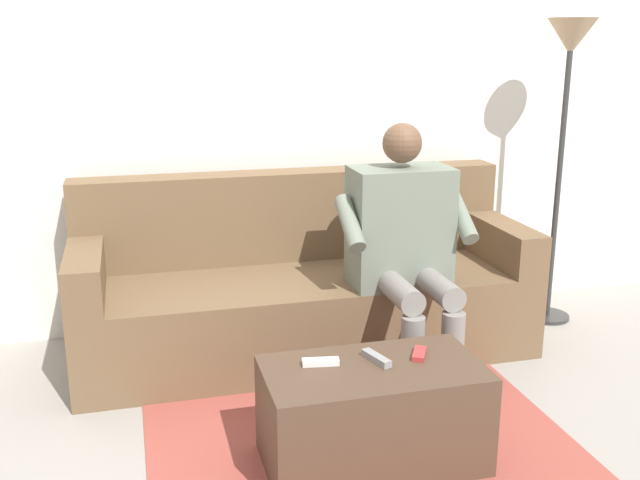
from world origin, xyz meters
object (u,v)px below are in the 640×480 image
Objects in this scene: couch at (303,289)px; remote_gray at (376,358)px; floor_lamp at (568,77)px; person_solo_seated at (404,239)px; coffee_table at (373,415)px; remote_red at (419,354)px; remote_white at (321,362)px.

remote_gray is (-0.02, 1.04, 0.09)m from couch.
remote_gray is 0.09× the size of floor_lamp.
couch is 1.04m from remote_gray.
person_solo_seated is (-0.38, 0.37, 0.33)m from couch.
coffee_table is 5.56× the size of remote_gray.
person_solo_seated is at bearing 21.51° from floor_lamp.
coffee_table is at bearing -48.10° from remote_gray.
remote_gray reaches higher than remote_red.
floor_lamp is (-1.38, -1.07, 0.92)m from remote_gray.
floor_lamp is at bearing -20.09° from remote_red.
floor_lamp is at bearing -178.64° from couch.
remote_gray is 0.20m from remote_white.
floor_lamp reaches higher than remote_white.
remote_red is 0.37m from remote_white.
floor_lamp reaches higher than remote_red.
remote_white is at bearing 80.10° from couch.
remote_red is at bearing 5.75° from remote_white.
remote_white is at bearing 115.43° from remote_red.
floor_lamp is (-1.58, -1.05, 0.92)m from remote_white.
person_solo_seated is 0.72× the size of floor_lamp.
couch is 1.36× the size of floor_lamp.
remote_red is 1.86m from floor_lamp.
person_solo_seated is at bearing 136.02° from couch.
coffee_table is at bearing 90.00° from couch.
couch is 15.41× the size of remote_gray.
floor_lamp reaches higher than coffee_table.
remote_gray is at bearing 91.34° from couch.
person_solo_seated is 8.10× the size of remote_gray.
remote_gray is at bearing 1.93° from remote_white.
remote_white is (0.20, -0.02, -0.00)m from remote_gray.
remote_red is at bearing 41.40° from floor_lamp.
coffee_table is (0.00, 1.08, -0.11)m from couch.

